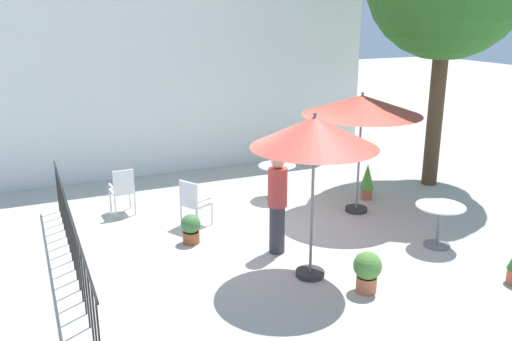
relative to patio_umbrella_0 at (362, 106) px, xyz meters
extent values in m
plane|color=#BAB6A7|center=(-2.13, -0.39, -2.15)|extent=(60.00, 60.00, 0.00)
cube|color=white|center=(-2.13, 4.32, 0.54)|extent=(9.72, 0.30, 5.36)
cube|color=black|center=(-5.49, -0.39, -1.15)|extent=(0.03, 5.96, 0.03)
cylinder|color=black|center=(-5.49, -3.20, -1.65)|extent=(0.02, 0.02, 1.00)
cylinder|color=black|center=(-5.49, -2.85, -1.65)|extent=(0.02, 0.02, 1.00)
cylinder|color=black|center=(-5.49, -2.50, -1.65)|extent=(0.02, 0.02, 1.00)
cylinder|color=black|center=(-5.49, -2.15, -1.65)|extent=(0.02, 0.02, 1.00)
cylinder|color=black|center=(-5.49, -1.80, -1.65)|extent=(0.02, 0.02, 1.00)
cylinder|color=black|center=(-5.49, -1.45, -1.65)|extent=(0.02, 0.02, 1.00)
cylinder|color=black|center=(-5.49, -1.10, -1.65)|extent=(0.02, 0.02, 1.00)
cylinder|color=black|center=(-5.49, -0.75, -1.65)|extent=(0.02, 0.02, 1.00)
cylinder|color=black|center=(-5.49, -0.39, -1.65)|extent=(0.02, 0.02, 1.00)
cylinder|color=black|center=(-5.49, -0.04, -1.65)|extent=(0.02, 0.02, 1.00)
cylinder|color=black|center=(-5.49, 0.31, -1.65)|extent=(0.02, 0.02, 1.00)
cylinder|color=black|center=(-5.49, 0.66, -1.65)|extent=(0.02, 0.02, 1.00)
cylinder|color=black|center=(-5.49, 1.01, -1.65)|extent=(0.02, 0.02, 1.00)
cylinder|color=black|center=(-5.49, 1.36, -1.65)|extent=(0.02, 0.02, 1.00)
cylinder|color=black|center=(-5.49, 1.71, -1.65)|extent=(0.02, 0.02, 1.00)
cylinder|color=black|center=(-5.49, 2.06, -1.65)|extent=(0.02, 0.02, 1.00)
cylinder|color=black|center=(-5.49, 2.41, -1.65)|extent=(0.02, 0.02, 1.00)
cylinder|color=#503825|center=(2.58, 0.83, -0.47)|extent=(0.34, 0.34, 3.36)
cylinder|color=#2D2D2D|center=(0.00, 0.00, -2.11)|extent=(0.44, 0.44, 0.08)
cylinder|color=slate|center=(0.00, 0.00, -0.97)|extent=(0.04, 0.04, 2.35)
cone|color=#D44636|center=(0.00, 0.00, 0.02)|extent=(2.31, 2.31, 0.38)
sphere|color=slate|center=(0.00, 0.00, 0.24)|extent=(0.06, 0.06, 0.06)
cylinder|color=#2D2D2D|center=(-2.22, -2.05, -2.11)|extent=(0.44, 0.44, 0.08)
cylinder|color=slate|center=(-2.22, -2.05, -0.91)|extent=(0.04, 0.04, 2.47)
cone|color=#DE5543|center=(-2.22, -2.05, 0.10)|extent=(1.85, 1.85, 0.45)
sphere|color=slate|center=(-2.22, -2.05, 0.36)|extent=(0.06, 0.06, 0.06)
cylinder|color=white|center=(-1.12, 1.37, -1.42)|extent=(0.80, 0.80, 0.02)
cylinder|color=slate|center=(-1.12, 1.37, -1.79)|extent=(0.06, 0.06, 0.71)
cylinder|color=slate|center=(-1.12, 1.37, -2.13)|extent=(0.44, 0.44, 0.03)
cylinder|color=silver|center=(0.32, -1.98, -1.42)|extent=(0.82, 0.82, 0.02)
cylinder|color=slate|center=(0.32, -1.98, -1.79)|extent=(0.06, 0.06, 0.71)
cylinder|color=slate|center=(0.32, -1.98, -2.13)|extent=(0.45, 0.45, 0.03)
cube|color=white|center=(-3.17, 0.61, -1.72)|extent=(0.60, 0.61, 0.04)
cube|color=white|center=(-3.34, 0.51, -1.47)|extent=(0.24, 0.40, 0.46)
cube|color=white|center=(-3.07, 0.42, -1.60)|extent=(0.36, 0.22, 0.03)
cube|color=white|center=(-3.27, 0.79, -1.60)|extent=(0.36, 0.22, 0.03)
cylinder|color=white|center=(-2.90, 0.52, -1.94)|extent=(0.04, 0.04, 0.40)
cylinder|color=white|center=(-3.10, 0.89, -1.94)|extent=(0.04, 0.04, 0.40)
cylinder|color=white|center=(-3.25, 0.33, -1.94)|extent=(0.04, 0.04, 0.40)
cylinder|color=white|center=(-3.45, 0.70, -1.94)|extent=(0.04, 0.04, 0.40)
cube|color=white|center=(-4.33, 1.79, -1.68)|extent=(0.46, 0.46, 0.04)
cube|color=white|center=(-4.32, 1.60, -1.43)|extent=(0.41, 0.07, 0.46)
cube|color=white|center=(-4.14, 1.80, -1.56)|extent=(0.07, 0.39, 0.03)
cube|color=white|center=(-4.52, 1.78, -1.56)|extent=(0.07, 0.39, 0.03)
cylinder|color=white|center=(-4.15, 2.00, -1.92)|extent=(0.04, 0.04, 0.45)
cylinder|color=white|center=(-4.54, 1.98, -1.92)|extent=(0.04, 0.04, 0.45)
cylinder|color=white|center=(-4.12, 1.61, -1.92)|extent=(0.04, 0.04, 0.45)
cylinder|color=white|center=(-4.51, 1.58, -1.92)|extent=(0.04, 0.04, 0.45)
cylinder|color=#CA6847|center=(-1.71, -2.80, -2.03)|extent=(0.29, 0.29, 0.23)
cylinder|color=#382819|center=(-1.71, -2.80, -1.92)|extent=(0.26, 0.26, 0.02)
sphere|color=#538E3D|center=(-1.71, -2.80, -1.74)|extent=(0.41, 0.41, 0.41)
sphere|color=#DC513F|center=(-1.65, -2.66, -1.67)|extent=(0.08, 0.08, 0.08)
sphere|color=#DC513F|center=(-1.57, -2.75, -1.74)|extent=(0.12, 0.12, 0.12)
sphere|color=#DC513F|center=(-1.76, -2.67, -1.65)|extent=(0.11, 0.11, 0.11)
cylinder|color=#B25E3F|center=(0.62, 0.54, -2.03)|extent=(0.25, 0.25, 0.24)
cylinder|color=#382819|center=(0.62, 0.54, -1.92)|extent=(0.22, 0.22, 0.02)
cone|color=#4B9936|center=(0.62, 0.54, -1.64)|extent=(0.30, 0.30, 0.54)
cylinder|color=#9D5230|center=(-3.51, -0.15, -2.04)|extent=(0.29, 0.29, 0.21)
cylinder|color=#382819|center=(-3.51, -0.15, -1.95)|extent=(0.26, 0.26, 0.02)
sphere|color=#44733F|center=(-3.51, -0.15, -1.79)|extent=(0.34, 0.34, 0.34)
sphere|color=#D63B66|center=(-3.64, -0.17, -1.82)|extent=(0.07, 0.07, 0.07)
sphere|color=#D63B66|center=(-3.43, -0.22, -1.76)|extent=(0.10, 0.10, 0.10)
cylinder|color=#33333D|center=(-2.31, -1.08, -1.74)|extent=(0.26, 0.26, 0.82)
cylinder|color=#B53C38|center=(-2.31, -1.08, -1.00)|extent=(0.44, 0.44, 0.65)
sphere|color=tan|center=(-2.31, -1.08, -0.56)|extent=(0.22, 0.22, 0.22)
camera|label=1|loc=(-5.99, -8.55, 1.76)|focal=37.94mm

